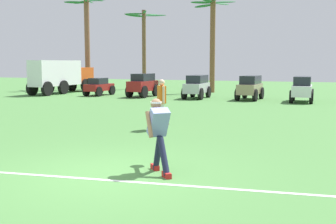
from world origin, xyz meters
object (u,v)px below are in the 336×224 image
Objects in this scene: parked_car_slot_a at (99,86)px; palm_tree_right_of_centre at (212,37)px; frisbee_in_flight at (156,131)px; parked_car_slot_d at (250,87)px; parked_car_slot_e at (302,88)px; teammate_near_sideline at (162,99)px; box_truck at (61,75)px; palm_tree_far_left at (87,36)px; frisbee_thrower at (159,131)px; parked_car_slot_c at (197,86)px; palm_tree_left_of_centre at (144,41)px; parked_car_slot_b at (143,84)px.

palm_tree_right_of_centre is at bearing 38.76° from parked_car_slot_a.
frisbee_in_flight is at bearing -57.87° from parked_car_slot_a.
parked_car_slot_d is 2.81m from parked_car_slot_e.
teammate_near_sideline is 16.80m from box_truck.
parked_car_slot_a is at bearing -13.90° from box_truck.
parked_car_slot_a is 7.26m from palm_tree_far_left.
parked_car_slot_e is at bearing -19.10° from palm_tree_far_left.
parked_car_slot_e is 15.55m from box_truck.
palm_tree_far_left is 9.86m from palm_tree_right_of_centre.
teammate_near_sideline reaches higher than parked_car_slot_e.
frisbee_thrower is 19.06m from parked_car_slot_a.
palm_tree_far_left is at bearing 152.95° from parked_car_slot_c.
palm_tree_far_left reaches higher than palm_tree_left_of_centre.
palm_tree_right_of_centre is (-3.96, 21.09, 3.02)m from frisbee_thrower.
frisbee_in_flight is 15.91m from parked_car_slot_c.
parked_car_slot_d is 11.97m from palm_tree_left_of_centre.
frisbee_thrower is at bearing -87.75° from parked_car_slot_d.
palm_tree_far_left is (-13.53, 20.71, 3.37)m from frisbee_in_flight.
palm_tree_left_of_centre is at bearing 25.81° from palm_tree_far_left.
frisbee_in_flight is 24.76m from palm_tree_left_of_centre.
parked_car_slot_d is (-0.36, 15.63, 0.05)m from frisbee_in_flight.
parked_car_slot_e reaches higher than frisbee_in_flight.
parked_car_slot_e is (9.19, -0.32, -0.02)m from parked_car_slot_b.
frisbee_thrower reaches higher than parked_car_slot_d.
palm_tree_far_left is at bearing 160.90° from parked_car_slot_e.
parked_car_slot_c is 9.88m from palm_tree_left_of_centre.
parked_car_slot_c is (-3.68, 16.17, -0.07)m from frisbee_thrower.
parked_car_slot_b is 1.00× the size of parked_car_slot_c.
palm_tree_right_of_centre reaches higher than parked_car_slot_e.
parked_car_slot_c is 0.40× the size of palm_tree_left_of_centre.
frisbee_in_flight is 15.38m from parked_car_slot_e.
parked_car_slot_c reaches higher than frisbee_in_flight.
parked_car_slot_d is 14.50m from palm_tree_far_left.
palm_tree_far_left reaches higher than parked_car_slot_e.
frisbee_in_flight is 18.38m from parked_car_slot_a.
palm_tree_far_left is at bearing 126.29° from teammate_near_sideline.
frisbee_in_flight is (-0.28, 0.63, -0.12)m from frisbee_thrower.
palm_tree_right_of_centre reaches higher than parked_car_slot_a.
frisbee_thrower is 0.24× the size of box_truck.
parked_car_slot_e is 14.45m from palm_tree_left_of_centre.
parked_car_slot_a is 9.42m from parked_car_slot_d.
palm_tree_far_left is at bearing 122.90° from frisbee_thrower.
palm_tree_right_of_centre is (-2.24, 16.21, 2.87)m from teammate_near_sideline.
palm_tree_far_left reaches higher than box_truck.
parked_car_slot_d is at bearing 0.42° from parked_car_slot_a.
box_truck is at bearing 175.61° from parked_car_slot_e.
parked_car_slot_d is 0.41× the size of palm_tree_left_of_centre.
palm_tree_far_left is (-3.75, 5.15, 3.48)m from parked_car_slot_a.
parked_car_slot_b is at bearing -68.29° from palm_tree_left_of_centre.
frisbee_in_flight is 24.97m from palm_tree_far_left.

